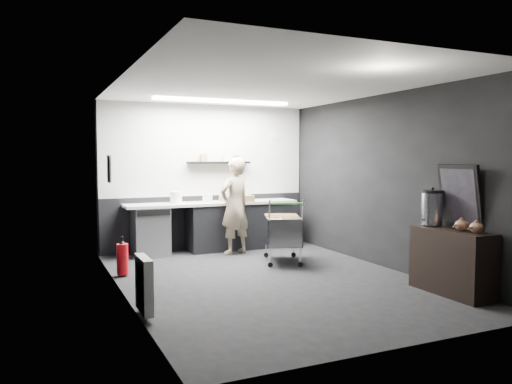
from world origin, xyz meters
name	(u,v)px	position (x,y,z in m)	size (l,w,h in m)	color
floor	(270,280)	(0.00, 0.00, 0.00)	(5.50, 5.50, 0.00)	black
ceiling	(270,86)	(0.00, 0.00, 2.70)	(5.50, 5.50, 0.00)	white
wall_back	(207,177)	(0.00, 2.75, 1.35)	(5.50, 5.50, 0.00)	black
wall_front	(405,199)	(0.00, -2.75, 1.35)	(5.50, 5.50, 0.00)	black
wall_left	(123,188)	(-2.00, 0.00, 1.35)	(5.50, 5.50, 0.00)	black
wall_right	(386,181)	(2.00, 0.00, 1.35)	(5.50, 5.50, 0.00)	black
kitchen_wall_panel	(207,150)	(0.00, 2.73, 1.85)	(3.95, 0.02, 1.70)	beige
dado_panel	(207,222)	(0.00, 2.73, 0.50)	(3.95, 0.02, 1.00)	black
floating_shelf	(219,163)	(0.20, 2.62, 1.62)	(1.20, 0.22, 0.04)	black
wall_clock	(274,136)	(1.40, 2.72, 2.15)	(0.20, 0.20, 0.03)	silver
poster	(109,169)	(-1.98, 1.30, 1.55)	(0.02, 0.30, 0.40)	white
poster_red_band	(109,164)	(-1.98, 1.30, 1.62)	(0.01, 0.22, 0.10)	red
radiator	(144,285)	(-1.94, -0.90, 0.35)	(0.10, 0.50, 0.60)	silver
ceiling_strip	(223,101)	(0.00, 1.85, 2.67)	(2.40, 0.20, 0.04)	white
prep_counter	(220,225)	(0.14, 2.42, 0.46)	(3.20, 0.61, 0.90)	black
person	(235,206)	(0.26, 1.97, 0.86)	(0.63, 0.41, 1.71)	#C0B598
shopping_cart	(282,232)	(0.71, 1.00, 0.49)	(0.85, 1.12, 1.02)	silver
sideboard	(451,252)	(1.79, -1.56, 0.52)	(0.46, 1.09, 1.63)	black
fire_extinguisher	(122,258)	(-1.85, 1.07, 0.27)	(0.17, 0.17, 0.55)	red
cardboard_box	(237,198)	(0.46, 2.37, 0.96)	(0.57, 0.43, 0.11)	#8A6949
pink_tub	(176,198)	(-0.68, 2.42, 1.00)	(0.21, 0.21, 0.21)	silver
white_container	(208,198)	(-0.11, 2.37, 0.98)	(0.17, 0.13, 0.15)	silver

